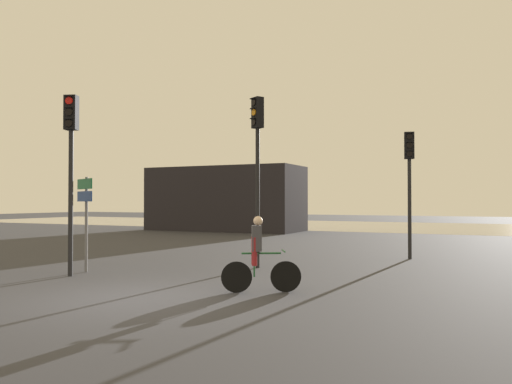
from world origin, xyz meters
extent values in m
plane|color=#333338|center=(0.00, 0.00, 0.00)|extent=(120.00, 120.00, 0.00)
cube|color=gray|center=(0.00, 30.94, 0.00)|extent=(80.00, 16.00, 0.01)
cube|color=black|center=(-9.28, 20.94, 2.08)|extent=(10.11, 4.00, 4.16)
cylinder|color=black|center=(4.11, 9.44, 1.68)|extent=(0.12, 0.12, 3.36)
cube|color=black|center=(4.11, 9.44, 3.81)|extent=(0.36, 0.30, 0.90)
cylinder|color=black|center=(4.13, 9.31, 4.10)|extent=(0.19, 0.07, 0.19)
cube|color=black|center=(4.14, 9.29, 4.21)|extent=(0.21, 0.16, 0.02)
cylinder|color=black|center=(4.13, 9.31, 3.81)|extent=(0.19, 0.07, 0.19)
cube|color=black|center=(4.14, 9.29, 3.92)|extent=(0.21, 0.16, 0.02)
cylinder|color=black|center=(4.13, 9.31, 3.52)|extent=(0.19, 0.07, 0.19)
cube|color=black|center=(4.14, 9.29, 3.63)|extent=(0.21, 0.16, 0.02)
cylinder|color=black|center=(0.42, 5.28, 2.04)|extent=(0.12, 0.12, 4.07)
cube|color=black|center=(0.42, 5.28, 4.52)|extent=(0.40, 0.37, 0.90)
cylinder|color=black|center=(0.35, 5.16, 4.81)|extent=(0.18, 0.13, 0.19)
cube|color=black|center=(0.34, 5.14, 4.92)|extent=(0.22, 0.20, 0.02)
cylinder|color=orange|center=(0.35, 5.16, 4.52)|extent=(0.18, 0.13, 0.19)
cube|color=black|center=(0.34, 5.14, 4.63)|extent=(0.22, 0.20, 0.02)
cylinder|color=black|center=(0.35, 5.16, 4.23)|extent=(0.18, 0.13, 0.19)
cube|color=black|center=(0.34, 5.14, 4.34)|extent=(0.22, 0.20, 0.02)
cylinder|color=black|center=(-3.28, 1.75, 1.89)|extent=(0.12, 0.12, 3.79)
cube|color=black|center=(-3.28, 1.75, 4.24)|extent=(0.38, 0.33, 0.90)
cylinder|color=red|center=(-3.23, 1.62, 4.53)|extent=(0.19, 0.09, 0.19)
cube|color=black|center=(-3.23, 1.60, 4.64)|extent=(0.22, 0.18, 0.02)
cylinder|color=black|center=(-3.23, 1.62, 4.24)|extent=(0.19, 0.09, 0.19)
cube|color=black|center=(-3.23, 1.60, 4.35)|extent=(0.22, 0.18, 0.02)
cylinder|color=black|center=(-3.23, 1.62, 3.95)|extent=(0.19, 0.09, 0.19)
cube|color=black|center=(-3.23, 1.60, 4.06)|extent=(0.22, 0.18, 0.02)
cylinder|color=slate|center=(-3.46, 2.49, 1.30)|extent=(0.08, 0.08, 2.60)
cube|color=#116038|center=(-3.48, 2.44, 2.41)|extent=(0.99, 0.53, 0.28)
cube|color=navy|center=(-3.48, 2.44, 2.07)|extent=(0.99, 0.53, 0.28)
cylinder|color=black|center=(2.60, 2.03, 0.33)|extent=(0.60, 0.35, 0.66)
cylinder|color=black|center=(1.69, 1.52, 0.33)|extent=(0.60, 0.35, 0.66)
cylinder|color=#1E592D|center=(2.14, 1.78, 0.83)|extent=(0.75, 0.44, 0.04)
cylinder|color=#1E592D|center=(2.01, 1.70, 0.61)|extent=(0.04, 0.04, 0.55)
cylinder|color=#1E592D|center=(2.56, 2.01, 0.88)|extent=(0.25, 0.42, 0.03)
cylinder|color=maroon|center=(2.06, 1.62, 0.88)|extent=(0.11, 0.11, 0.60)
cylinder|color=maroon|center=(1.97, 1.79, 0.88)|extent=(0.11, 0.11, 0.60)
cube|color=#3F3F47|center=(2.06, 1.73, 1.15)|extent=(0.32, 0.36, 0.54)
sphere|color=beige|center=(2.08, 1.74, 1.52)|extent=(0.20, 0.20, 0.20)
camera|label=1|loc=(6.57, -7.88, 1.94)|focal=35.00mm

